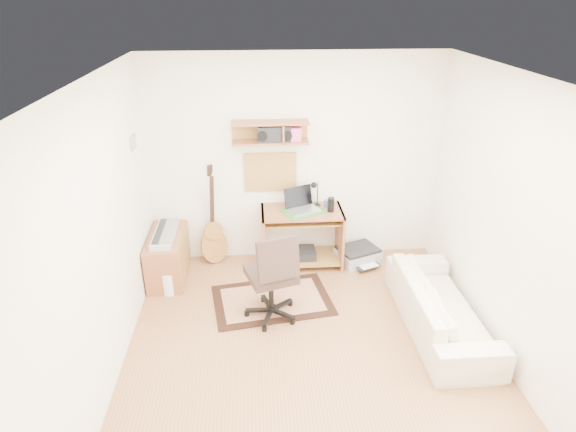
{
  "coord_description": "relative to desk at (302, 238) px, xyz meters",
  "views": [
    {
      "loc": [
        -0.49,
        -3.66,
        3.22
      ],
      "look_at": [
        -0.15,
        1.05,
        1.0
      ],
      "focal_mm": 30.24,
      "sensor_mm": 36.0,
      "label": 1
    }
  ],
  "objects": [
    {
      "name": "rug",
      "position": [
        -0.41,
        -0.8,
        -0.37
      ],
      "size": [
        1.42,
        1.06,
        0.02
      ],
      "primitive_type": "cube",
      "rotation": [
        0.0,
        0.0,
        0.15
      ],
      "color": "#D2B78D",
      "rests_on": "floor"
    },
    {
      "name": "sofa",
      "position": [
        1.31,
        -1.39,
        -0.03
      ],
      "size": [
        0.52,
        1.77,
        0.69
      ],
      "primitive_type": "imported",
      "rotation": [
        0.0,
        0.0,
        1.57
      ],
      "color": "beige",
      "rests_on": "floor"
    },
    {
      "name": "cabinet",
      "position": [
        -1.65,
        -0.18,
        -0.1
      ],
      "size": [
        0.4,
        0.9,
        0.55
      ],
      "primitive_type": "cube",
      "color": "#9F5B38",
      "rests_on": "floor"
    },
    {
      "name": "cork_board",
      "position": [
        -0.37,
        0.25,
        0.79
      ],
      "size": [
        0.64,
        0.03,
        0.49
      ],
      "primitive_type": "cube",
      "color": "tan",
      "rests_on": "back_wall"
    },
    {
      "name": "printer",
      "position": [
        0.73,
        -0.01,
        -0.29
      ],
      "size": [
        0.61,
        0.55,
        0.19
      ],
      "primitive_type": "cube",
      "rotation": [
        0.0,
        0.0,
        0.39
      ],
      "color": "#A5A8AA",
      "rests_on": "floor"
    },
    {
      "name": "speaker",
      "position": [
        0.35,
        -0.05,
        0.46
      ],
      "size": [
        0.08,
        0.08,
        0.18
      ],
      "primitive_type": "cylinder",
      "color": "black",
      "rests_on": "desk"
    },
    {
      "name": "wall_shelf",
      "position": [
        -0.37,
        0.15,
        1.32
      ],
      "size": [
        0.9,
        0.25,
        0.26
      ],
      "primitive_type": "cube",
      "color": "#9F5B38",
      "rests_on": "back_wall"
    },
    {
      "name": "desk",
      "position": [
        0.0,
        0.0,
        0.0
      ],
      "size": [
        1.0,
        0.55,
        0.75
      ],
      "primitive_type": null,
      "color": "#9F5B38",
      "rests_on": "floor"
    },
    {
      "name": "right_wall",
      "position": [
        1.73,
        -1.73,
        0.93
      ],
      "size": [
        0.01,
        4.0,
        2.6
      ],
      "primitive_type": "cube",
      "color": "white",
      "rests_on": "ground"
    },
    {
      "name": "waste_basket",
      "position": [
        -1.59,
        -0.53,
        -0.24
      ],
      "size": [
        0.3,
        0.3,
        0.27
      ],
      "primitive_type": "cylinder",
      "rotation": [
        0.0,
        0.0,
        -0.42
      ],
      "color": "white",
      "rests_on": "floor"
    },
    {
      "name": "laptop",
      "position": [
        0.01,
        -0.02,
        0.52
      ],
      "size": [
        0.49,
        0.49,
        0.28
      ],
      "primitive_type": null,
      "rotation": [
        0.0,
        0.0,
        0.42
      ],
      "color": "silver",
      "rests_on": "desk"
    },
    {
      "name": "guitar",
      "position": [
        -1.11,
        0.13,
        0.27
      ],
      "size": [
        0.4,
        0.32,
        1.29
      ],
      "primitive_type": null,
      "rotation": [
        0.0,
        0.0,
        0.37
      ],
      "color": "#B47837",
      "rests_on": "floor"
    },
    {
      "name": "wall_photo",
      "position": [
        -1.86,
        -0.23,
        1.34
      ],
      "size": [
        0.02,
        0.2,
        0.15
      ],
      "primitive_type": "cube",
      "color": "#4C8CBF",
      "rests_on": "left_wall"
    },
    {
      "name": "boombox",
      "position": [
        -0.32,
        0.15,
        1.3
      ],
      "size": [
        0.38,
        0.17,
        0.2
      ],
      "primitive_type": "cube",
      "color": "black",
      "rests_on": "wall_shelf"
    },
    {
      "name": "task_chair",
      "position": [
        -0.43,
        -1.08,
        0.15
      ],
      "size": [
        0.67,
        0.67,
        1.05
      ],
      "primitive_type": null,
      "rotation": [
        0.0,
        0.0,
        0.31
      ],
      "color": "#34251F",
      "rests_on": "floor"
    },
    {
      "name": "music_keyboard",
      "position": [
        -1.65,
        -0.18,
        0.21
      ],
      "size": [
        0.24,
        0.76,
        0.07
      ],
      "primitive_type": "cube",
      "color": "#B2B5BA",
      "rests_on": "cabinet"
    },
    {
      "name": "back_wall",
      "position": [
        -0.07,
        0.28,
        0.93
      ],
      "size": [
        3.6,
        0.01,
        2.6
      ],
      "primitive_type": "cube",
      "color": "white",
      "rests_on": "ground"
    },
    {
      "name": "ceiling",
      "position": [
        -0.07,
        -1.73,
        2.23
      ],
      "size": [
        3.6,
        4.0,
        0.01
      ],
      "primitive_type": "cube",
      "color": "white",
      "rests_on": "ground"
    },
    {
      "name": "pencil_cup",
      "position": [
        0.31,
        0.1,
        0.42
      ],
      "size": [
        0.06,
        0.06,
        0.09
      ],
      "primitive_type": "cylinder",
      "color": "#2F538F",
      "rests_on": "desk"
    },
    {
      "name": "desk_lamp",
      "position": [
        0.2,
        0.14,
        0.54
      ],
      "size": [
        0.11,
        0.11,
        0.33
      ],
      "primitive_type": null,
      "color": "black",
      "rests_on": "desk"
    },
    {
      "name": "floor",
      "position": [
        -0.07,
        -1.73,
        -0.38
      ],
      "size": [
        3.6,
        4.0,
        0.01
      ],
      "primitive_type": "cube",
      "color": "#A26E43",
      "rests_on": "ground"
    },
    {
      "name": "left_wall",
      "position": [
        -1.88,
        -1.73,
        0.93
      ],
      "size": [
        0.01,
        4.0,
        2.6
      ],
      "primitive_type": "cube",
      "color": "white",
      "rests_on": "ground"
    }
  ]
}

